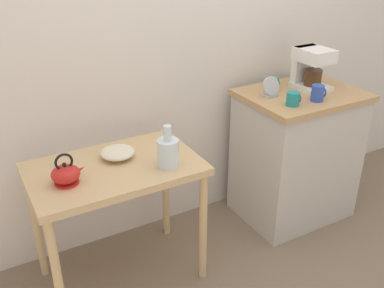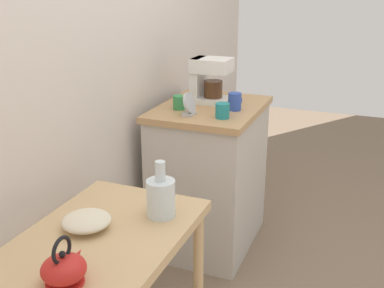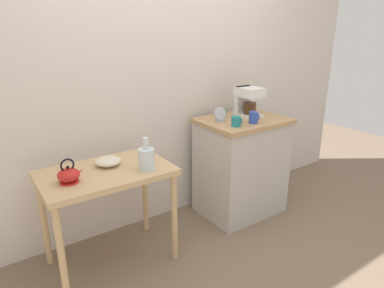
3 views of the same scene
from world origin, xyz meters
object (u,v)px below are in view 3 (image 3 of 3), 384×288
(glass_carafe_vase, at_px, (146,158))
(coffee_maker, at_px, (248,101))
(bowl_stoneware, at_px, (108,161))
(mug_dark_teal, at_px, (236,121))
(table_clock, at_px, (220,115))
(mug_tall_green, at_px, (222,113))
(teakettle, at_px, (69,175))
(mug_blue, at_px, (254,117))

(glass_carafe_vase, relative_size, coffee_maker, 0.86)
(bowl_stoneware, bearing_deg, mug_dark_teal, -10.08)
(coffee_maker, bearing_deg, table_clock, -178.62)
(coffee_maker, height_order, mug_tall_green, coffee_maker)
(mug_dark_teal, bearing_deg, mug_tall_green, 74.58)
(coffee_maker, distance_m, table_clock, 0.32)
(mug_tall_green, xyz_separation_m, table_clock, (-0.10, -0.10, 0.02))
(bowl_stoneware, height_order, mug_dark_teal, mug_dark_teal)
(glass_carafe_vase, bearing_deg, coffee_maker, 10.98)
(teakettle, bearing_deg, mug_tall_green, 9.16)
(table_clock, bearing_deg, mug_dark_teal, -83.66)
(mug_dark_teal, height_order, table_clock, table_clock)
(mug_tall_green, bearing_deg, glass_carafe_vase, -161.06)
(teakettle, bearing_deg, coffee_maker, 4.71)
(teakettle, xyz_separation_m, mug_dark_teal, (1.32, -0.06, 0.15))
(mug_tall_green, bearing_deg, table_clock, -134.34)
(table_clock, bearing_deg, coffee_maker, 1.38)
(mug_tall_green, height_order, mug_dark_teal, mug_dark_teal)
(glass_carafe_vase, xyz_separation_m, mug_dark_teal, (0.82, 0.03, 0.13))
(glass_carafe_vase, distance_m, coffee_maker, 1.16)
(glass_carafe_vase, distance_m, mug_dark_teal, 0.83)
(teakettle, height_order, table_clock, table_clock)
(glass_carafe_vase, height_order, mug_tall_green, mug_tall_green)
(mug_tall_green, relative_size, mug_blue, 0.80)
(teakettle, bearing_deg, mug_blue, -2.62)
(glass_carafe_vase, bearing_deg, mug_blue, 0.87)
(glass_carafe_vase, bearing_deg, teakettle, 170.41)
(mug_blue, bearing_deg, glass_carafe_vase, -179.13)
(bowl_stoneware, distance_m, mug_blue, 1.22)
(coffee_maker, height_order, table_clock, coffee_maker)
(teakettle, height_order, mug_blue, mug_blue)
(mug_tall_green, bearing_deg, bowl_stoneware, -174.76)
(teakettle, xyz_separation_m, mug_tall_green, (1.39, 0.22, 0.15))
(bowl_stoneware, relative_size, coffee_maker, 0.69)
(coffee_maker, height_order, mug_blue, coffee_maker)
(bowl_stoneware, height_order, table_clock, table_clock)
(bowl_stoneware, height_order, mug_blue, mug_blue)
(bowl_stoneware, xyz_separation_m, mug_blue, (1.19, -0.19, 0.18))
(mug_dark_teal, bearing_deg, mug_blue, -4.05)
(coffee_maker, xyz_separation_m, table_clock, (-0.31, -0.01, -0.09))
(coffee_maker, xyz_separation_m, mug_tall_green, (-0.22, 0.09, -0.10))
(bowl_stoneware, bearing_deg, table_clock, 0.02)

